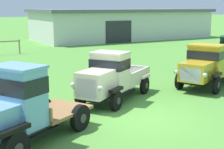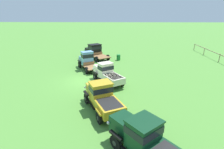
{
  "view_description": "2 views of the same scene",
  "coord_description": "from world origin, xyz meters",
  "px_view_note": "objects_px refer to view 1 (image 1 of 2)",
  "views": [
    {
      "loc": [
        -6.76,
        -9.72,
        3.97
      ],
      "look_at": [
        0.59,
        3.18,
        1.0
      ],
      "focal_mm": 55.0,
      "sensor_mm": 36.0,
      "label": 1
    },
    {
      "loc": [
        17.75,
        3.71,
        7.14
      ],
      "look_at": [
        0.59,
        3.18,
        1.0
      ],
      "focal_mm": 28.0,
      "sensor_mm": 36.0,
      "label": 2
    }
  ],
  "objects_px": {
    "vintage_truck_second_in_line": "(16,108)",
    "farm_shed": "(123,24)",
    "vintage_truck_far_side": "(208,65)",
    "vintage_truck_midrow_center": "(113,76)"
  },
  "relations": [
    {
      "from": "vintage_truck_midrow_center",
      "to": "vintage_truck_far_side",
      "type": "xyz_separation_m",
      "value": [
        5.47,
        -0.04,
        0.04
      ]
    },
    {
      "from": "vintage_truck_second_in_line",
      "to": "vintage_truck_far_side",
      "type": "height_order",
      "value": "vintage_truck_second_in_line"
    },
    {
      "from": "vintage_truck_second_in_line",
      "to": "vintage_truck_midrow_center",
      "type": "distance_m",
      "value": 5.64
    },
    {
      "from": "vintage_truck_far_side",
      "to": "farm_shed",
      "type": "bearing_deg",
      "value": 67.88
    },
    {
      "from": "vintage_truck_second_in_line",
      "to": "farm_shed",
      "type": "bearing_deg",
      "value": 53.38
    },
    {
      "from": "vintage_truck_second_in_line",
      "to": "vintage_truck_midrow_center",
      "type": "xyz_separation_m",
      "value": [
        4.83,
        2.91,
        -0.11
      ]
    },
    {
      "from": "vintage_truck_second_in_line",
      "to": "vintage_truck_far_side",
      "type": "xyz_separation_m",
      "value": [
        10.3,
        2.87,
        -0.07
      ]
    },
    {
      "from": "vintage_truck_second_in_line",
      "to": "vintage_truck_midrow_center",
      "type": "relative_size",
      "value": 1.0
    },
    {
      "from": "farm_shed",
      "to": "vintage_truck_second_in_line",
      "type": "relative_size",
      "value": 4.69
    },
    {
      "from": "vintage_truck_far_side",
      "to": "vintage_truck_second_in_line",
      "type": "bearing_deg",
      "value": -164.42
    }
  ]
}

